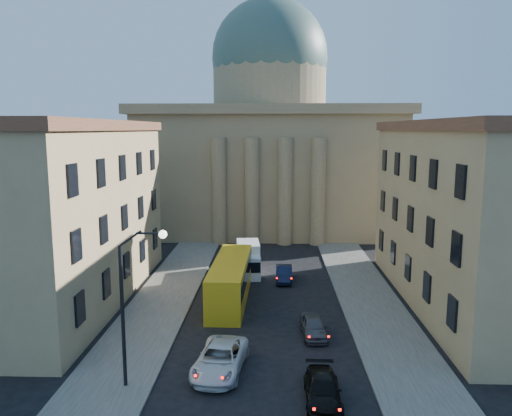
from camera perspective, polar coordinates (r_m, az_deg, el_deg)
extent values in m
cube|color=#4E4D48|center=(38.93, -11.86, -12.17)|extent=(5.00, 60.00, 0.15)
cube|color=#4E4D48|center=(38.71, 14.04, -12.38)|extent=(5.00, 60.00, 0.15)
cube|color=#806A4E|center=(73.46, 1.52, 4.32)|extent=(34.00, 26.00, 16.00)
cube|color=#806A4E|center=(73.25, 1.55, 10.88)|extent=(35.50, 27.50, 1.20)
cylinder|color=#806A4E|center=(73.46, 1.56, 13.69)|extent=(16.00, 16.00, 8.00)
sphere|color=#40574A|center=(73.89, 1.57, 16.78)|extent=(16.40, 16.40, 16.40)
cube|color=#806A4E|center=(74.87, -14.80, 2.19)|extent=(13.00, 13.00, 11.00)
cone|color=#4F3222|center=(74.39, -15.04, 7.93)|extent=(26.02, 26.02, 4.00)
cube|color=#806A4E|center=(74.59, 17.86, 2.03)|extent=(13.00, 13.00, 11.00)
cone|color=#4F3222|center=(74.11, 18.14, 7.79)|extent=(26.02, 26.02, 4.00)
cylinder|color=#806A4E|center=(60.83, -4.24, 1.90)|extent=(1.80, 1.80, 13.00)
cylinder|color=#806A4E|center=(60.53, -0.47, 1.88)|extent=(1.80, 1.80, 13.00)
cylinder|color=#806A4E|center=(60.50, 3.32, 1.87)|extent=(1.80, 1.80, 13.00)
cylinder|color=#806A4E|center=(60.73, 7.10, 1.84)|extent=(1.80, 1.80, 13.00)
cube|color=tan|center=(43.51, -21.84, -0.92)|extent=(11.00, 26.00, 14.00)
cube|color=#4F3222|center=(42.94, -22.41, 8.72)|extent=(11.60, 26.60, 0.80)
cube|color=tan|center=(43.12, 24.39, -1.16)|extent=(11.00, 26.00, 14.00)
cube|color=#4F3222|center=(42.54, 25.03, 8.56)|extent=(11.60, 26.60, 0.80)
cylinder|color=black|center=(28.28, -14.98, -12.05)|extent=(0.20, 0.20, 8.00)
cylinder|color=black|center=(26.89, -14.24, -3.43)|extent=(1.30, 0.12, 0.96)
cylinder|color=black|center=(26.57, -12.19, -2.85)|extent=(1.30, 0.12, 0.12)
sphere|color=white|center=(26.41, -10.60, -2.98)|extent=(0.44, 0.44, 0.44)
imported|color=silver|center=(30.37, -4.11, -16.82)|extent=(3.26, 5.96, 1.58)
imported|color=black|center=(27.71, 7.62, -19.90)|extent=(1.90, 4.55, 1.31)
imported|color=#48484C|center=(35.24, 6.58, -13.28)|extent=(1.86, 4.09, 1.36)
imported|color=black|center=(46.91, 3.22, -7.49)|extent=(1.56, 4.26, 1.40)
cube|color=gold|center=(41.62, -2.91, -8.26)|extent=(2.96, 11.87, 3.33)
cube|color=black|center=(41.46, -2.92, -7.55)|extent=(3.01, 11.22, 1.18)
cylinder|color=black|center=(38.09, -5.24, -11.75)|extent=(0.35, 1.08, 1.07)
cylinder|color=black|center=(37.84, -1.96, -11.86)|extent=(0.35, 1.08, 1.07)
cylinder|color=black|center=(46.14, -3.67, -7.99)|extent=(0.35, 1.08, 1.07)
cylinder|color=black|center=(45.94, -0.98, -8.05)|extent=(0.35, 1.08, 1.07)
cube|color=white|center=(47.40, -0.78, -6.82)|extent=(2.28, 2.36, 2.17)
cube|color=black|center=(46.32, -0.72, -6.84)|extent=(1.99, 0.29, 1.00)
cube|color=white|center=(49.62, -0.91, -5.49)|extent=(2.52, 3.99, 2.81)
cylinder|color=black|center=(47.21, -1.86, -7.74)|extent=(0.33, 0.83, 0.81)
cylinder|color=black|center=(47.29, 0.35, -7.71)|extent=(0.33, 0.83, 0.81)
cylinder|color=black|center=(50.68, -1.98, -6.56)|extent=(0.33, 0.83, 0.81)
cylinder|color=black|center=(50.76, 0.08, -6.53)|extent=(0.33, 0.83, 0.81)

